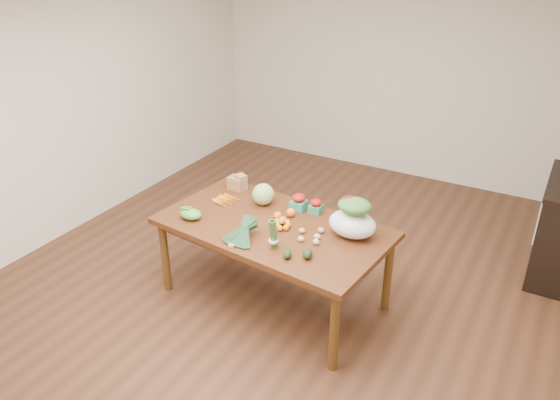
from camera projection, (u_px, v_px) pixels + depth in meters
The scene contains 24 objects.
floor at pixel (283, 282), 5.11m from camera, with size 6.00×6.00×0.00m, color #4E2D1A.
room_walls at pixel (283, 147), 4.51m from camera, with size 5.02×6.02×2.70m.
dining_table at pixel (274, 263), 4.73m from camera, with size 1.90×1.06×0.75m, color #522713.
dish_towel at pixel (539, 217), 5.09m from camera, with size 0.02×0.28×0.45m, color white.
paper_bag at pixel (237, 182), 5.14m from camera, with size 0.21×0.17×0.15m, color #976743, non-canonical shape.
cabbage at pixel (263, 194), 4.85m from camera, with size 0.20×0.20×0.20m, color #A8C371.
strawberry_basket_a at pixel (299, 203), 4.79m from camera, with size 0.13×0.13×0.12m, color #B91C0C, non-canonical shape.
strawberry_basket_b at pixel (316, 207), 4.74m from camera, with size 0.11×0.11×0.10m, color red, non-canonical shape.
orange_a at pixel (278, 216), 4.62m from camera, with size 0.07×0.07×0.07m, color orange.
orange_b at pixel (291, 213), 4.67m from camera, with size 0.08×0.08×0.08m, color orange.
orange_c at pixel (283, 220), 4.55m from camera, with size 0.07×0.07×0.07m, color orange.
mandarin_cluster at pixel (282, 223), 4.51m from camera, with size 0.18×0.18×0.08m, color orange, non-canonical shape.
carrots at pixel (226, 200), 4.93m from camera, with size 0.22×0.22×0.03m, color orange, non-canonical shape.
snap_pea_bag at pixel (191, 214), 4.64m from camera, with size 0.20×0.15×0.09m, color #4E9E35.
kale_bunch at pixel (239, 233), 4.28m from camera, with size 0.32×0.40×0.16m, color #152F1E, non-canonical shape.
asparagus_bundle at pixel (273, 234), 4.18m from camera, with size 0.08×0.08×0.25m, color #4C7B38, non-canonical shape.
potato_a at pixel (302, 231), 4.43m from camera, with size 0.05×0.05×0.05m, color tan.
potato_b at pixel (301, 239), 4.31m from camera, with size 0.05×0.05×0.04m, color #D4C77A.
potato_c at pixel (317, 237), 4.34m from camera, with size 0.06×0.05×0.05m, color #DDCA7F.
potato_d at pixel (321, 230), 4.43m from camera, with size 0.06×0.05×0.05m, color tan.
potato_e at pixel (316, 242), 4.27m from camera, with size 0.05×0.05×0.05m, color #CEBE76.
avocado_a at pixel (287, 254), 4.09m from camera, with size 0.06×0.09×0.06m, color black.
avocado_b at pixel (308, 254), 4.09m from camera, with size 0.07×0.11×0.07m, color black.
salad_bag at pixel (353, 219), 4.33m from camera, with size 0.39×0.29×0.30m, color white, non-canonical shape.
Camera 1 is at (2.05, -3.69, 2.99)m, focal length 35.00 mm.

